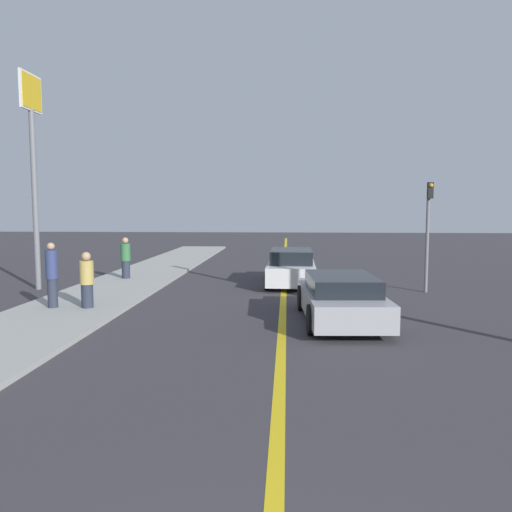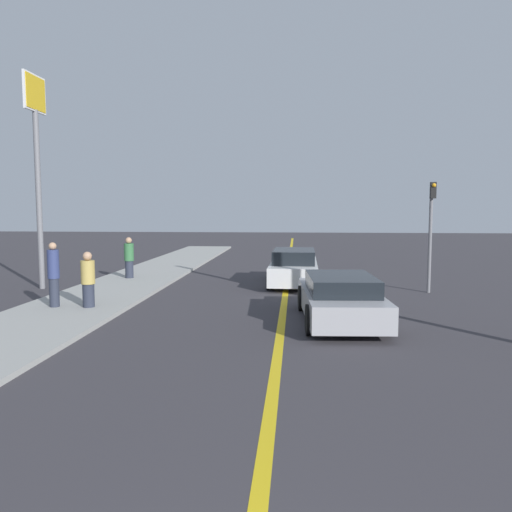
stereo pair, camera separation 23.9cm
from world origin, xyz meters
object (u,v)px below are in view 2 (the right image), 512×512
car_near_right_lane (340,298)px  car_ahead_center (294,267)px  pedestrian_far_standing (129,258)px  roadside_sign (36,140)px  pedestrian_mid_group (88,280)px  traffic_light (431,225)px  pedestrian_near_curb (54,274)px

car_near_right_lane → car_ahead_center: (-1.21, 6.34, 0.04)m
pedestrian_far_standing → roadside_sign: 5.53m
pedestrian_mid_group → traffic_light: bearing=20.6°
pedestrian_near_curb → traffic_light: size_ratio=0.48×
pedestrian_near_curb → pedestrian_far_standing: size_ratio=1.12×
pedestrian_near_curb → car_ahead_center: bearing=39.2°
pedestrian_mid_group → pedestrian_far_standing: (-0.84, 5.96, 0.03)m
pedestrian_far_standing → roadside_sign: roadside_sign is taller
pedestrian_far_standing → car_near_right_lane: bearing=-40.8°
car_ahead_center → pedestrian_far_standing: size_ratio=2.82×
pedestrian_mid_group → pedestrian_near_curb: bearing=-178.0°
car_ahead_center → roadside_sign: roadside_sign is taller
car_near_right_lane → roadside_sign: 12.28m
car_ahead_center → pedestrian_mid_group: bearing=-135.5°
car_near_right_lane → traffic_light: bearing=50.7°
roadside_sign → car_near_right_lane: bearing=-23.8°
pedestrian_far_standing → traffic_light: (11.33, -2.02, 1.42)m
car_ahead_center → car_near_right_lane: bearing=-78.1°
pedestrian_mid_group → pedestrian_far_standing: bearing=98.0°
roadside_sign → pedestrian_far_standing: bearing=41.4°
car_ahead_center → pedestrian_far_standing: (-6.65, 0.45, 0.27)m
traffic_light → pedestrian_near_curb: bearing=-160.9°
pedestrian_far_standing → traffic_light: 11.60m
car_near_right_lane → car_ahead_center: size_ratio=0.99×
car_near_right_lane → car_ahead_center: 6.45m
car_ahead_center → roadside_sign: (-9.16, -1.76, 4.68)m
car_near_right_lane → traffic_light: 6.15m
car_near_right_lane → traffic_light: (3.47, 4.77, 1.74)m
pedestrian_mid_group → car_ahead_center: bearing=43.5°
car_near_right_lane → pedestrian_near_curb: size_ratio=2.50×
car_ahead_center → traffic_light: 5.22m
car_near_right_lane → pedestrian_near_curb: pedestrian_near_curb is taller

